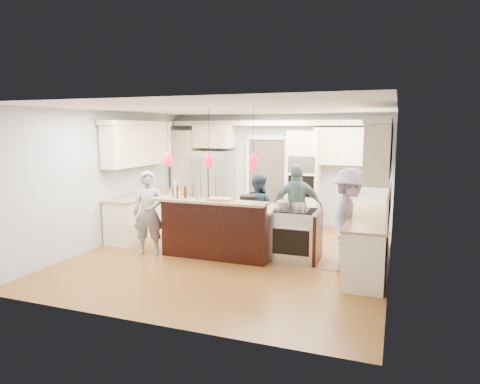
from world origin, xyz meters
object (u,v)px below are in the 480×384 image
(refrigerator, at_px, (214,186))
(island_range, at_px, (297,235))
(person_bar_end, at_px, (149,213))
(person_far_left, at_px, (258,210))
(kitchen_island, at_px, (223,228))

(refrigerator, bearing_deg, island_range, -42.59)
(island_range, height_order, person_bar_end, person_bar_end)
(refrigerator, xyz_separation_m, person_bar_end, (0.02, -3.09, -0.11))
(island_range, bearing_deg, person_far_left, 143.62)
(kitchen_island, distance_m, island_range, 1.41)
(kitchen_island, xyz_separation_m, person_far_left, (0.46, 0.78, 0.24))
(island_range, height_order, person_far_left, person_far_left)
(refrigerator, height_order, island_range, refrigerator)
(kitchen_island, height_order, person_far_left, person_far_left)
(refrigerator, xyz_separation_m, person_far_left, (1.76, -1.79, -0.17))
(refrigerator, relative_size, island_range, 1.96)
(refrigerator, relative_size, person_far_left, 1.23)
(refrigerator, distance_m, kitchen_island, 2.91)
(kitchen_island, bearing_deg, refrigerator, 116.90)
(kitchen_island, distance_m, person_bar_end, 1.41)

